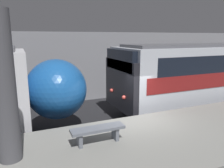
% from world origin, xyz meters
% --- Properties ---
extents(ground_plane, '(120.00, 120.00, 0.00)m').
position_xyz_m(ground_plane, '(0.00, 0.00, 0.00)').
color(ground_plane, black).
extents(platform, '(40.00, 3.65, 1.14)m').
position_xyz_m(platform, '(0.00, -1.83, 0.57)').
color(platform, slate).
rests_on(platform, ground).
extents(station_rear_barrier, '(50.00, 0.15, 4.32)m').
position_xyz_m(station_rear_barrier, '(0.00, 6.51, 2.16)').
color(station_rear_barrier, gray).
rests_on(station_rear_barrier, ground).
extents(support_pillar_near, '(0.52, 0.52, 3.47)m').
position_xyz_m(support_pillar_near, '(-3.99, -1.44, 2.88)').
color(support_pillar_near, '#47474C').
rests_on(support_pillar_near, platform).
extents(platform_bench, '(1.50, 0.40, 0.45)m').
position_xyz_m(platform_bench, '(-1.79, -1.46, 1.48)').
color(platform_bench, slate).
rests_on(platform_bench, platform).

